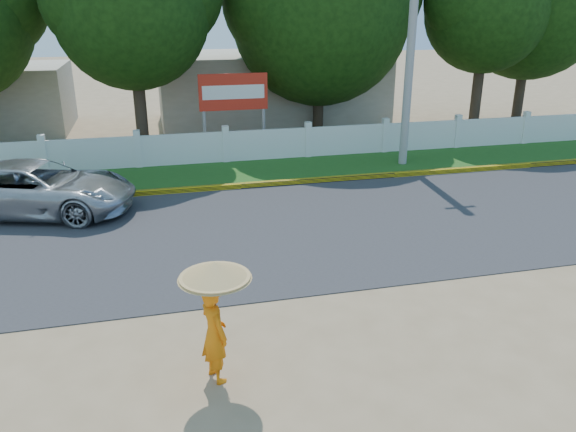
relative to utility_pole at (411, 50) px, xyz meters
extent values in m
plane|color=#9E8460|center=(-5.96, -9.47, -3.85)|extent=(120.00, 120.00, 0.00)
cube|color=#38383A|center=(-5.96, -4.97, -3.84)|extent=(60.00, 7.00, 0.02)
cube|color=#2D601E|center=(-5.96, 0.28, -3.84)|extent=(60.00, 3.50, 0.03)
cube|color=yellow|center=(-5.96, -1.42, -3.77)|extent=(40.00, 0.18, 0.16)
cube|color=silver|center=(-5.96, 1.73, -3.30)|extent=(40.00, 0.10, 1.10)
cube|color=#B7AD99|center=(-2.96, 8.53, -2.25)|extent=(10.00, 6.00, 3.20)
cylinder|color=gray|center=(0.00, 0.00, 0.00)|extent=(0.28, 0.28, 7.70)
imported|color=#ADB1B5|center=(-11.50, -2.32, -3.15)|extent=(5.47, 3.62, 1.40)
imported|color=orange|center=(-7.81, -10.53, -3.09)|extent=(0.55, 0.65, 1.52)
cylinder|color=gray|center=(-7.76, -10.53, -2.51)|extent=(0.02, 0.02, 0.99)
cone|color=tan|center=(-7.76, -10.53, -2.08)|extent=(1.04, 1.04, 0.25)
cylinder|color=gray|center=(-6.58, 2.83, -2.85)|extent=(0.12, 0.12, 2.00)
cylinder|color=gray|center=(-4.38, 2.83, -2.85)|extent=(0.12, 0.12, 2.00)
cube|color=red|center=(-5.48, 2.83, -1.55)|extent=(2.50, 0.12, 1.30)
cube|color=silver|center=(-5.48, 2.77, -1.55)|extent=(2.25, 0.02, 0.49)
cylinder|color=#473828|center=(5.14, 4.02, -2.02)|extent=(0.44, 0.44, 3.66)
sphere|color=#1B410F|center=(5.14, 4.02, 1.17)|extent=(4.95, 4.95, 4.95)
cylinder|color=#473828|center=(7.95, 5.03, -2.09)|extent=(0.44, 0.44, 3.51)
sphere|color=#1B410F|center=(7.95, 5.03, 1.40)|extent=(6.32, 6.32, 6.32)
cylinder|color=#473828|center=(-1.58, 5.11, -2.39)|extent=(0.44, 0.44, 2.93)
sphere|color=#1B410F|center=(-1.58, 5.11, 1.04)|extent=(7.15, 7.15, 7.15)
cylinder|color=#473828|center=(-8.78, 3.75, -2.07)|extent=(0.44, 0.44, 3.57)
sphere|color=#1B410F|center=(-8.78, 3.75, 1.21)|extent=(5.43, 5.43, 5.43)
camera|label=1|loc=(-8.44, -17.57, 1.34)|focal=35.00mm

